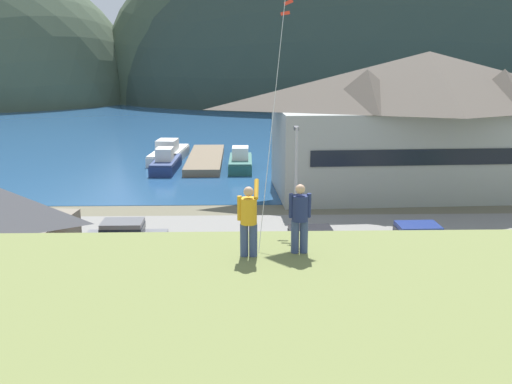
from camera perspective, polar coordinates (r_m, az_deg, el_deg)
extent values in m
plane|color=#66604C|center=(24.64, 3.63, -11.84)|extent=(600.00, 600.00, 0.00)
cube|color=gray|center=(29.20, 2.77, -7.58)|extent=(40.00, 20.00, 0.10)
cube|color=navy|center=(82.89, -0.02, 6.08)|extent=(360.00, 84.00, 0.03)
ellipsoid|color=#3D4C38|center=(137.07, 12.23, 8.65)|extent=(126.41, 53.28, 92.59)
ellipsoid|color=#2D3D33|center=(137.61, 16.54, 8.42)|extent=(138.81, 62.32, 88.04)
cube|color=#999E99|center=(46.65, 15.75, 3.84)|extent=(22.51, 10.22, 6.36)
cube|color=black|center=(42.36, 17.88, 3.21)|extent=(18.75, 1.00, 1.10)
pyramid|color=#60564C|center=(46.12, 16.16, 10.26)|extent=(23.88, 11.19, 4.11)
pyramid|color=#60564C|center=(43.14, 10.57, 9.59)|extent=(5.27, 5.27, 2.88)
pyramid|color=#60564C|center=(46.66, 22.60, 9.07)|extent=(5.27, 5.27, 2.88)
cube|color=#70604C|center=(57.49, -4.86, 3.14)|extent=(3.20, 13.91, 0.70)
cube|color=silver|center=(59.19, -8.34, 3.44)|extent=(3.38, 8.40, 0.90)
cube|color=white|center=(59.11, -8.35, 3.95)|extent=(3.28, 8.15, 0.16)
cube|color=silver|center=(58.42, -8.50, 4.46)|extent=(2.06, 2.62, 1.10)
cube|color=#23564C|center=(54.03, -1.50, 2.64)|extent=(2.14, 6.47, 0.90)
cube|color=#33665B|center=(53.93, -1.50, 3.19)|extent=(2.08, 6.27, 0.16)
cube|color=silver|center=(53.35, -1.51, 3.77)|extent=(1.47, 1.95, 1.10)
cube|color=navy|center=(54.03, -8.62, 2.49)|extent=(2.25, 6.37, 0.90)
cube|color=navy|center=(53.93, -8.64, 3.04)|extent=(2.18, 6.18, 0.16)
cube|color=silver|center=(53.37, -8.74, 3.62)|extent=(1.48, 1.94, 1.10)
cube|color=red|center=(24.15, -7.78, -10.34)|extent=(4.27, 1.96, 0.80)
cube|color=#B11A15|center=(23.84, -7.47, -8.70)|extent=(2.16, 1.68, 0.70)
cube|color=black|center=(23.85, -7.47, -8.78)|extent=(2.20, 1.71, 0.32)
cylinder|color=black|center=(25.36, -10.54, -10.24)|extent=(0.65, 0.24, 0.64)
cylinder|color=black|center=(23.73, -11.41, -12.00)|extent=(0.65, 0.24, 0.64)
cylinder|color=black|center=(24.98, -4.29, -10.42)|extent=(0.65, 0.24, 0.64)
cylinder|color=black|center=(23.32, -4.68, -12.23)|extent=(0.65, 0.24, 0.64)
cube|color=navy|center=(31.58, 14.92, -4.92)|extent=(4.24, 1.90, 0.80)
cube|color=navy|center=(31.41, 15.26, -3.61)|extent=(2.14, 1.65, 0.70)
cube|color=black|center=(31.42, 15.25, -3.67)|extent=(2.18, 1.68, 0.32)
cylinder|color=black|center=(32.16, 12.06, -5.18)|extent=(0.65, 0.24, 0.64)
cylinder|color=black|center=(30.49, 12.93, -6.26)|extent=(0.65, 0.24, 0.64)
cylinder|color=black|center=(32.96, 16.67, -5.00)|extent=(0.65, 0.24, 0.64)
cylinder|color=black|center=(31.33, 17.77, -6.04)|extent=(0.65, 0.24, 0.64)
cube|color=black|center=(25.45, 3.45, -8.96)|extent=(4.25, 1.92, 0.80)
cube|color=black|center=(25.16, 3.13, -7.39)|extent=(2.15, 1.66, 0.70)
cube|color=black|center=(25.17, 3.13, -7.47)|extent=(2.19, 1.69, 0.32)
cylinder|color=black|center=(24.96, 6.84, -10.50)|extent=(0.65, 0.24, 0.64)
cylinder|color=black|center=(26.63, 6.16, -8.92)|extent=(0.65, 0.24, 0.64)
cylinder|color=black|center=(24.65, 0.47, -10.72)|extent=(0.65, 0.24, 0.64)
cylinder|color=black|center=(26.34, 0.22, -9.09)|extent=(0.65, 0.24, 0.64)
cube|color=silver|center=(25.63, 17.33, -9.42)|extent=(4.29, 2.03, 0.80)
cube|color=beige|center=(25.31, 17.12, -7.86)|extent=(2.19, 1.71, 0.70)
cube|color=black|center=(25.33, 17.11, -7.94)|extent=(2.23, 1.75, 0.32)
cylinder|color=black|center=(25.38, 20.84, -10.91)|extent=(0.65, 0.26, 0.64)
cylinder|color=black|center=(26.98, 19.58, -9.35)|extent=(0.65, 0.26, 0.64)
cylinder|color=black|center=(24.63, 14.72, -11.20)|extent=(0.65, 0.26, 0.64)
cylinder|color=black|center=(26.27, 13.83, -9.56)|extent=(0.65, 0.26, 0.64)
cube|color=slate|center=(31.79, -12.33, -4.65)|extent=(4.22, 1.85, 0.80)
cube|color=#5B5B5F|center=(31.60, -12.66, -3.36)|extent=(2.12, 1.62, 0.70)
cube|color=black|center=(31.61, -12.66, -3.42)|extent=(2.16, 1.66, 0.32)
cylinder|color=black|center=(30.84, -10.08, -5.89)|extent=(0.64, 0.23, 0.64)
cylinder|color=black|center=(32.57, -9.64, -4.83)|extent=(0.64, 0.23, 0.64)
cylinder|color=black|center=(31.34, -15.05, -5.84)|extent=(0.64, 0.23, 0.64)
cylinder|color=black|center=(33.04, -14.36, -4.81)|extent=(0.64, 0.23, 0.64)
cube|color=black|center=(30.00, 5.53, -5.49)|extent=(4.28, 2.01, 0.80)
cube|color=black|center=(29.74, 5.27, -4.13)|extent=(2.18, 1.70, 0.70)
cube|color=black|center=(29.75, 5.27, -4.20)|extent=(2.22, 1.74, 0.32)
cylinder|color=black|center=(29.55, 8.44, -6.70)|extent=(0.65, 0.25, 0.64)
cylinder|color=black|center=(31.24, 7.70, -5.56)|extent=(0.65, 0.25, 0.64)
cylinder|color=black|center=(29.08, 3.15, -6.90)|extent=(0.65, 0.25, 0.64)
cylinder|color=black|center=(30.80, 2.70, -5.73)|extent=(0.65, 0.25, 0.64)
cube|color=black|center=(24.99, -19.27, -10.16)|extent=(4.36, 2.20, 0.80)
cube|color=black|center=(24.77, -19.73, -8.54)|extent=(2.25, 1.80, 0.70)
cube|color=black|center=(24.78, -19.72, -8.61)|extent=(2.29, 1.83, 0.32)
cylinder|color=black|center=(23.88, -16.99, -12.17)|extent=(0.66, 0.28, 0.64)
cylinder|color=black|center=(25.44, -15.51, -10.44)|extent=(0.66, 0.28, 0.64)
cylinder|color=black|center=(24.96, -22.97, -11.53)|extent=(0.66, 0.28, 0.64)
cylinder|color=black|center=(26.46, -21.18, -9.94)|extent=(0.66, 0.28, 0.64)
cylinder|color=#ADADB2|center=(33.64, 3.85, 0.90)|extent=(0.16, 0.16, 6.28)
cube|color=#4C4C51|center=(33.46, 3.88, 6.12)|extent=(0.24, 0.70, 0.20)
cylinder|color=#384770|center=(14.51, -1.14, -4.61)|extent=(0.20, 0.20, 0.82)
cylinder|color=#384770|center=(14.50, -0.27, -4.62)|extent=(0.20, 0.20, 0.82)
cylinder|color=gold|center=(14.30, -0.71, -1.83)|extent=(0.40, 0.40, 0.64)
sphere|color=tan|center=(14.18, -0.72, 0.04)|extent=(0.24, 0.24, 0.24)
cylinder|color=gold|center=(14.35, 0.03, 0.28)|extent=(0.14, 0.56, 0.43)
cylinder|color=gold|center=(14.29, -1.60, -1.55)|extent=(0.11, 0.11, 0.60)
cylinder|color=#384770|center=(14.78, 3.76, -4.31)|extent=(0.20, 0.20, 0.82)
cylinder|color=#384770|center=(14.80, 4.61, -4.29)|extent=(0.20, 0.20, 0.82)
cylinder|color=navy|center=(14.59, 4.23, -1.57)|extent=(0.40, 0.40, 0.64)
sphere|color=tan|center=(14.47, 4.27, 0.27)|extent=(0.24, 0.24, 0.24)
cylinder|color=navy|center=(14.54, 3.38, -1.31)|extent=(0.11, 0.11, 0.60)
cylinder|color=navy|center=(14.60, 5.10, -1.29)|extent=(0.11, 0.11, 0.60)
cube|color=red|center=(19.08, 3.14, 17.70)|extent=(0.30, 0.02, 0.20)
cube|color=red|center=(19.05, 2.82, 16.75)|extent=(0.29, 0.02, 0.15)
cylinder|color=silver|center=(16.58, 2.00, 10.75)|extent=(1.16, 4.98, 8.28)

